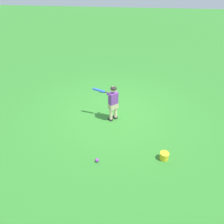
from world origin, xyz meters
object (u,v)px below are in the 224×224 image
(play_ball_center_lawn, at_px, (97,160))
(child_batter, at_px, (112,100))
(toy_bucket, at_px, (164,156))
(play_ball_midfield, at_px, (101,92))

(play_ball_center_lawn, bearing_deg, child_batter, -94.94)
(child_batter, height_order, play_ball_center_lawn, child_batter)
(play_ball_center_lawn, bearing_deg, toy_bucket, -170.18)
(child_batter, distance_m, play_ball_center_lawn, 1.86)
(play_ball_center_lawn, height_order, play_ball_midfield, play_ball_center_lawn)
(child_batter, height_order, toy_bucket, child_batter)
(child_batter, xyz_separation_m, play_ball_midfield, (0.58, -1.55, -0.61))
(play_ball_center_lawn, distance_m, play_ball_midfield, 3.33)
(play_ball_midfield, bearing_deg, child_batter, 110.45)
(child_batter, bearing_deg, play_ball_center_lawn, 85.06)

